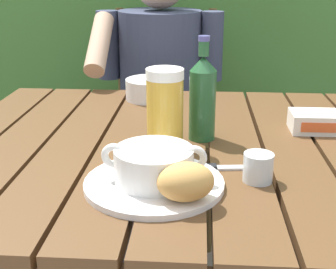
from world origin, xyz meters
TOP-DOWN VIEW (x-y plane):
  - dining_table at (-0.00, 0.00)m, footprint 1.16×0.97m
  - chair_near_diner at (-0.11, 0.92)m, footprint 0.45×0.44m
  - person_eating at (-0.12, 0.72)m, footprint 0.48×0.47m
  - serving_plate at (-0.04, -0.24)m, footprint 0.27×0.27m
  - soup_bowl at (-0.04, -0.24)m, footprint 0.20×0.15m
  - bread_roll at (0.02, -0.31)m, footprint 0.12×0.10m
  - beer_glass at (-0.03, -0.04)m, footprint 0.08×0.08m
  - beer_bottle at (0.05, 0.03)m, footprint 0.06×0.06m
  - water_glass_small at (0.16, -0.20)m, footprint 0.06×0.06m
  - butter_tub at (0.34, 0.11)m, footprint 0.12×0.09m
  - table_knife at (0.08, -0.15)m, footprint 0.17×0.04m
  - diner_bowl at (-0.11, 0.38)m, footprint 0.15×0.15m

SIDE VIEW (x-z plane):
  - chair_near_diner at x=-0.11m, z-range 0.00..0.96m
  - dining_table at x=0.00m, z-range 0.28..1.02m
  - person_eating at x=-0.12m, z-range 0.11..1.30m
  - table_knife at x=0.08m, z-range 0.75..0.76m
  - serving_plate at x=-0.04m, z-range 0.75..0.76m
  - butter_tub at x=0.34m, z-range 0.75..0.80m
  - water_glass_small at x=0.16m, z-range 0.75..0.80m
  - diner_bowl at x=-0.11m, z-range 0.75..0.81m
  - soup_bowl at x=-0.04m, z-range 0.76..0.83m
  - bread_roll at x=0.02m, z-range 0.76..0.83m
  - beer_glass at x=-0.03m, z-range 0.75..0.94m
  - beer_bottle at x=0.05m, z-range 0.73..0.98m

